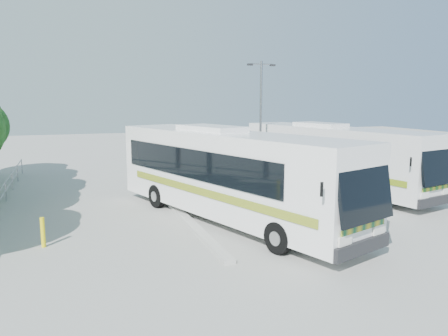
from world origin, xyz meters
name	(u,v)px	position (x,y,z in m)	size (l,w,h in m)	color
ground	(231,212)	(0.00, 0.00, 0.00)	(100.00, 100.00, 0.00)	#9B9B96
kerb_divider	(172,205)	(-2.30, 2.00, 0.07)	(0.40, 16.00, 0.15)	#B2B2AD
railing	(0,195)	(-10.00, 4.00, 0.74)	(0.06, 22.00, 1.00)	gray
coach_main	(227,173)	(-0.60, -1.13, 2.07)	(6.87, 13.76, 3.78)	white
coach_adjacent	(333,156)	(7.26, 2.84, 1.96)	(5.32, 13.12, 3.57)	silver
lamppost	(261,117)	(4.18, 5.98, 4.08)	(1.80, 0.20, 7.38)	gray
bollard	(43,232)	(-7.89, -2.22, 0.54)	(0.15, 0.15, 1.08)	yellow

